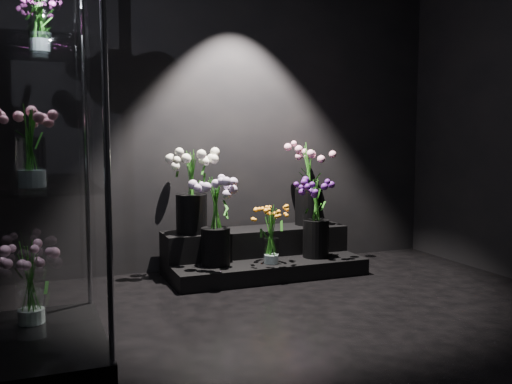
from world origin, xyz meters
TOP-DOWN VIEW (x-y plane):
  - floor at (0.00, 0.00)m, footprint 4.00×4.00m
  - wall_back at (0.00, 2.00)m, footprint 4.00×0.00m
  - display_riser at (0.15, 1.67)m, footprint 1.64×0.73m
  - display_case at (-1.65, 0.38)m, footprint 0.65×1.09m
  - bouquet_orange_bells at (0.13, 1.39)m, footprint 0.37×0.37m
  - bouquet_lilac at (-0.30, 1.51)m, footprint 0.42×0.42m
  - bouquet_purple at (0.59, 1.47)m, footprint 0.38×0.38m
  - bouquet_cream_roses at (-0.43, 1.77)m, footprint 0.50×0.50m
  - bouquet_pink_roses at (0.68, 1.80)m, footprint 0.48×0.48m
  - bouquet_case_pink at (-1.67, 0.20)m, footprint 0.40×0.40m
  - bouquet_case_magenta at (-1.60, 0.56)m, footprint 0.26×0.26m
  - bouquet_case_base_pink at (-1.70, 0.62)m, footprint 0.34×0.34m

SIDE VIEW (x-z plane):
  - floor at x=0.00m, z-range 0.00..0.00m
  - display_riser at x=0.15m, z-range -0.03..0.33m
  - bouquet_case_base_pink at x=-1.70m, z-range 0.12..0.60m
  - bouquet_orange_bells at x=0.13m, z-range 0.15..0.62m
  - bouquet_purple at x=0.59m, z-range 0.18..0.85m
  - bouquet_lilac at x=-0.30m, z-range 0.19..0.90m
  - bouquet_cream_roses at x=-0.43m, z-range 0.43..1.12m
  - bouquet_pink_roses at x=0.68m, z-range 0.42..1.17m
  - bouquet_case_pink at x=-1.67m, z-range 0.95..1.36m
  - display_case at x=-1.65m, z-range 0.00..2.40m
  - wall_back at x=0.00m, z-range -0.60..3.40m
  - bouquet_case_magenta at x=-1.60m, z-range 1.65..2.01m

